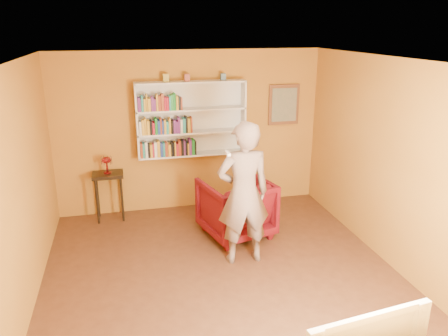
% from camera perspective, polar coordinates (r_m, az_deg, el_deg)
% --- Properties ---
extents(room_shell, '(5.30, 5.80, 2.88)m').
position_cam_1_polar(room_shell, '(5.21, 0.10, -5.09)').
color(room_shell, '#462716').
rests_on(room_shell, ground).
extents(bookshelf, '(1.80, 0.29, 1.23)m').
position_cam_1_polar(bookshelf, '(7.30, -4.35, 6.46)').
color(bookshelf, silver).
rests_on(bookshelf, room_shell).
extents(books_row_lower, '(0.91, 0.18, 0.27)m').
position_cam_1_polar(books_row_lower, '(7.25, -7.21, 2.54)').
color(books_row_lower, '#93381A').
rests_on(books_row_lower, bookshelf).
extents(books_row_middle, '(0.85, 0.19, 0.27)m').
position_cam_1_polar(books_row_middle, '(7.16, -7.66, 5.43)').
color(books_row_middle, silver).
rests_on(books_row_middle, bookshelf).
extents(books_row_upper, '(0.70, 0.19, 0.27)m').
position_cam_1_polar(books_row_upper, '(7.08, -8.37, 8.38)').
color(books_row_upper, '#682777').
rests_on(books_row_upper, bookshelf).
extents(ornament_left, '(0.09, 0.09, 0.13)m').
position_cam_1_polar(ornament_left, '(7.08, -7.61, 11.59)').
color(ornament_left, '#A7952F').
rests_on(ornament_left, bookshelf).
extents(ornament_centre, '(0.08, 0.08, 0.12)m').
position_cam_1_polar(ornament_centre, '(7.12, -4.87, 11.68)').
color(ornament_centre, '#9B4633').
rests_on(ornament_centre, bookshelf).
extents(ornament_right, '(0.08, 0.08, 0.11)m').
position_cam_1_polar(ornament_right, '(7.24, -0.14, 11.82)').
color(ornament_right, slate).
rests_on(ornament_right, bookshelf).
extents(framed_painting, '(0.55, 0.05, 0.70)m').
position_cam_1_polar(framed_painting, '(7.74, 7.82, 8.20)').
color(framed_painting, brown).
rests_on(framed_painting, room_shell).
extents(console_table, '(0.49, 0.37, 0.80)m').
position_cam_1_polar(console_table, '(7.31, -14.87, -1.69)').
color(console_table, black).
rests_on(console_table, ground).
extents(ruby_lustre, '(0.17, 0.17, 0.28)m').
position_cam_1_polar(ruby_lustre, '(7.21, -15.09, 0.83)').
color(ruby_lustre, maroon).
rests_on(ruby_lustre, console_table).
extents(armchair, '(1.16, 1.18, 0.88)m').
position_cam_1_polar(armchair, '(6.63, 1.57, -5.17)').
color(armchair, '#47050F').
rests_on(armchair, ground).
extents(person, '(0.72, 0.47, 1.95)m').
position_cam_1_polar(person, '(5.72, 2.56, -3.37)').
color(person, '#796359').
rests_on(person, ground).
extents(game_remote, '(0.04, 0.15, 0.04)m').
position_cam_1_polar(game_remote, '(5.23, 0.48, 1.93)').
color(game_remote, white).
rests_on(game_remote, person).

